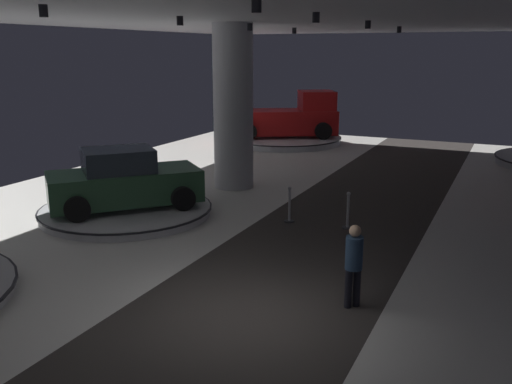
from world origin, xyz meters
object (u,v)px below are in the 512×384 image
at_px(pickup_truck_deep_left, 290,118).
at_px(visitor_walking_near, 354,261).
at_px(column_left, 233,107).
at_px(display_car_mid_left, 124,181).
at_px(display_platform_deep_left, 283,139).
at_px(display_platform_mid_left, 127,210).

relative_size(pickup_truck_deep_left, visitor_walking_near, 3.55).
height_order(column_left, display_car_mid_left, column_left).
xyz_separation_m(column_left, display_platform_deep_left, (-2.07, 9.49, -2.57)).
height_order(column_left, visitor_walking_near, column_left).
xyz_separation_m(display_platform_mid_left, display_car_mid_left, (-0.02, -0.02, 0.87)).
relative_size(column_left, display_platform_deep_left, 0.93).
height_order(display_platform_mid_left, display_platform_deep_left, display_platform_deep_left).
height_order(display_platform_mid_left, display_car_mid_left, display_car_mid_left).
relative_size(display_platform_deep_left, visitor_walking_near, 3.74).
xyz_separation_m(display_car_mid_left, visitor_walking_near, (7.55, -3.02, -0.10)).
distance_m(display_car_mid_left, display_platform_deep_left, 13.98).
bearing_deg(display_platform_deep_left, visitor_walking_near, -63.69).
height_order(column_left, display_platform_deep_left, column_left).
bearing_deg(pickup_truck_deep_left, display_car_mid_left, -87.77).
bearing_deg(display_platform_mid_left, visitor_walking_near, -21.99).
distance_m(display_platform_deep_left, visitor_walking_near, 18.93).
bearing_deg(pickup_truck_deep_left, visitor_walking_near, -64.66).
height_order(display_platform_deep_left, pickup_truck_deep_left, pickup_truck_deep_left).
relative_size(display_platform_deep_left, pickup_truck_deep_left, 1.05).
distance_m(display_car_mid_left, visitor_walking_near, 8.14).
xyz_separation_m(display_platform_deep_left, visitor_walking_near, (8.38, -16.95, 0.73)).
xyz_separation_m(column_left, visitor_walking_near, (6.32, -7.46, -1.84)).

